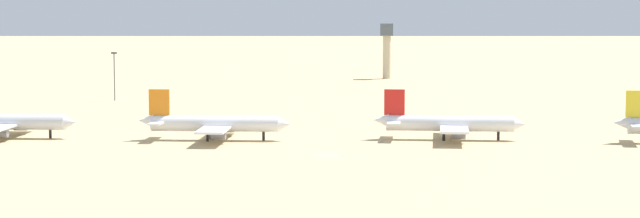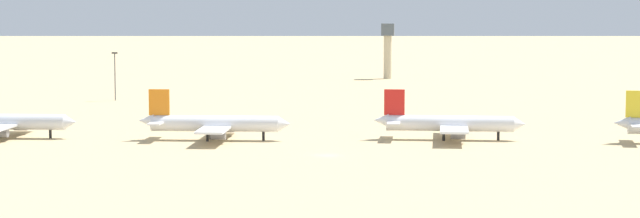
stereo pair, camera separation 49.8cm
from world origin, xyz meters
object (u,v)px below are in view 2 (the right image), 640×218
at_px(parked_jet_red_3, 448,124).
at_px(light_pole_west, 115,73).
at_px(parked_jet_navy_1, 2,122).
at_px(control_tower, 388,45).
at_px(parked_jet_orange_2, 213,124).

distance_m(parked_jet_red_3, light_pole_west, 137.91).
height_order(parked_jet_navy_1, light_pole_west, light_pole_west).
bearing_deg(light_pole_west, parked_jet_red_3, -42.18).
distance_m(parked_jet_navy_1, control_tower, 221.68).
relative_size(parked_jet_navy_1, parked_jet_red_3, 1.01).
distance_m(parked_jet_navy_1, light_pole_west, 97.99).
bearing_deg(parked_jet_navy_1, parked_jet_orange_2, -0.71).
bearing_deg(light_pole_west, parked_jet_navy_1, -89.96).
bearing_deg(parked_jet_orange_2, light_pole_west, 115.78).
bearing_deg(control_tower, parked_jet_red_3, -84.59).
relative_size(parked_jet_orange_2, control_tower, 1.56).
height_order(parked_jet_navy_1, control_tower, control_tower).
xyz_separation_m(parked_jet_red_3, control_tower, (-18.92, 199.95, 9.75)).
height_order(control_tower, light_pole_west, control_tower).
bearing_deg(parked_jet_navy_1, light_pole_west, 89.15).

